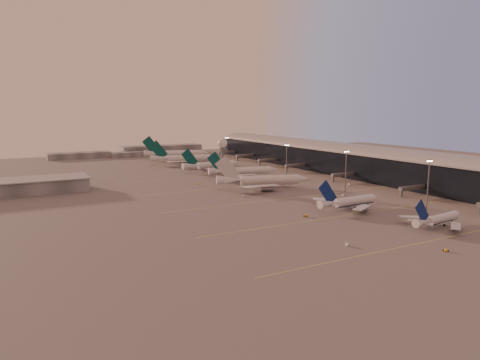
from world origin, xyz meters
name	(u,v)px	position (x,y,z in m)	size (l,w,h in m)	color
ground	(335,225)	(0.00, 0.00, 0.00)	(700.00, 700.00, 0.00)	#5B5959
taxiway_markings	(310,195)	(30.00, 56.00, 0.01)	(180.00, 185.25, 0.02)	#EFE154
terminal	(349,160)	(107.88, 110.09, 10.52)	(57.00, 362.00, 23.04)	black
hangar	(14,187)	(-120.00, 140.00, 4.32)	(82.00, 27.00, 8.50)	slate
radar_tower	(223,151)	(5.00, 120.00, 20.95)	(6.40, 6.40, 31.10)	#595C61
mast_a	(428,182)	(58.00, 0.00, 13.74)	(3.60, 0.56, 25.00)	#595C61
mast_b	(346,169)	(55.00, 55.00, 13.74)	(3.60, 0.56, 25.00)	#595C61
mast_c	(287,160)	(50.00, 110.00, 13.74)	(3.60, 0.56, 25.00)	#595C61
mast_d	(227,150)	(48.00, 200.00, 13.74)	(3.60, 0.56, 25.00)	#595C61
distant_horizon	(139,151)	(2.62, 325.14, 3.89)	(165.00, 37.50, 9.00)	slate
narrowbody_near	(439,220)	(36.29, -23.33, 2.74)	(34.55, 27.45, 13.52)	silver
narrowbody_mid	(351,203)	(25.93, 18.62, 3.26)	(41.22, 32.86, 16.10)	silver
widebody_white	(264,182)	(18.11, 88.38, 3.65)	(57.84, 45.62, 21.07)	silver
greentail_a	(244,173)	(28.17, 132.49, 3.41)	(52.53, 41.99, 19.33)	silver
greentail_b	(212,166)	(21.90, 174.72, 3.39)	(52.84, 42.50, 19.20)	silver
greentail_c	(185,160)	(17.33, 224.06, 3.92)	(59.81, 47.69, 22.17)	silver
greentail_d	(177,155)	(24.26, 264.15, 4.16)	(63.09, 50.22, 23.58)	silver
gsv_truck_a	(348,243)	(-15.06, -24.96, 1.17)	(5.85, 2.56, 2.29)	silver
gsv_tug_near	(446,250)	(10.51, -45.78, 0.45)	(2.30, 3.29, 0.87)	yellow
gsv_catering_a	(427,209)	(51.90, -5.06, 2.08)	(5.53, 4.43, 4.17)	silver
gsv_tug_mid	(306,216)	(-2.96, 16.62, 0.52)	(4.10, 3.64, 1.00)	yellow
gsv_truck_b	(344,194)	(45.64, 45.24, 1.15)	(5.65, 2.25, 2.26)	silver
gsv_truck_c	(244,195)	(-6.20, 69.32, 1.10)	(5.59, 4.27, 2.15)	silver
gsv_catering_b	(350,182)	(72.26, 69.99, 2.18)	(5.35, 2.62, 4.36)	silver
gsv_truck_d	(197,183)	(-13.63, 119.74, 1.01)	(2.26, 5.06, 1.98)	yellow
gsv_tug_hangar	(249,172)	(43.43, 151.34, 0.54)	(4.08, 2.96, 1.05)	silver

